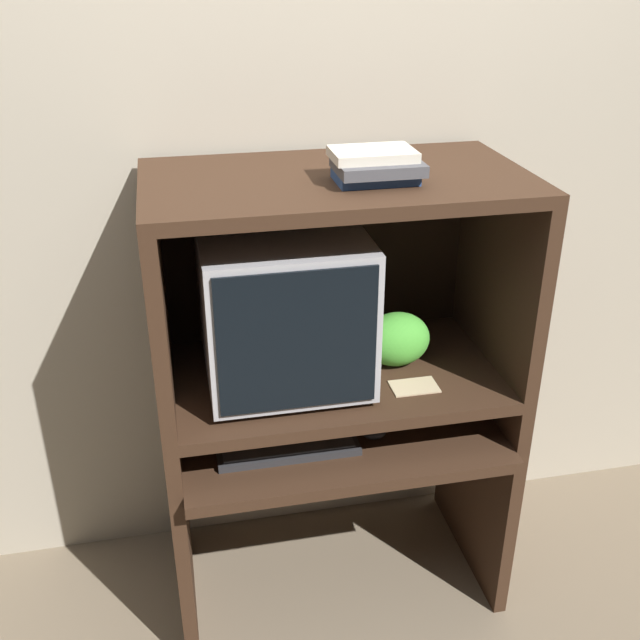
{
  "coord_description": "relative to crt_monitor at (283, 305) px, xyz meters",
  "views": [
    {
      "loc": [
        -0.43,
        -1.56,
        1.91
      ],
      "look_at": [
        -0.04,
        0.28,
        0.96
      ],
      "focal_mm": 42.0,
      "sensor_mm": 36.0,
      "label": 1
    }
  ],
  "objects": [
    {
      "name": "ground_plane",
      "position": [
        0.15,
        -0.28,
        -1.02
      ],
      "size": [
        12.0,
        12.0,
        0.0
      ],
      "primitive_type": "plane",
      "color": "#756651"
    },
    {
      "name": "wall_back",
      "position": [
        0.15,
        0.34,
        0.28
      ],
      "size": [
        6.0,
        0.06,
        2.6
      ],
      "color": "#B2A893",
      "rests_on": "ground_plane"
    },
    {
      "name": "desk_base",
      "position": [
        0.15,
        -0.05,
        -0.62
      ],
      "size": [
        1.01,
        0.61,
        0.63
      ],
      "color": "#382316",
      "rests_on": "ground_plane"
    },
    {
      "name": "desk_monitor_shelf",
      "position": [
        0.15,
        -0.0,
        -0.26
      ],
      "size": [
        1.01,
        0.56,
        0.16
      ],
      "color": "#382316",
      "rests_on": "desk_base"
    },
    {
      "name": "hutch_upper",
      "position": [
        0.15,
        0.03,
        0.17
      ],
      "size": [
        1.01,
        0.56,
        0.58
      ],
      "color": "#382316",
      "rests_on": "desk_monitor_shelf"
    },
    {
      "name": "crt_monitor",
      "position": [
        0.0,
        0.0,
        0.0
      ],
      "size": [
        0.44,
        0.46,
        0.44
      ],
      "color": "#B2B2B7",
      "rests_on": "desk_monitor_shelf"
    },
    {
      "name": "keyboard",
      "position": [
        -0.02,
        -0.13,
        -0.38
      ],
      "size": [
        0.4,
        0.14,
        0.03
      ],
      "color": "#2D2D30",
      "rests_on": "desk_base"
    },
    {
      "name": "mouse",
      "position": [
        0.24,
        -0.13,
        -0.37
      ],
      "size": [
        0.07,
        0.05,
        0.03
      ],
      "color": "#28282B",
      "rests_on": "desk_base"
    },
    {
      "name": "snack_bag",
      "position": [
        0.33,
        0.0,
        -0.15
      ],
      "size": [
        0.2,
        0.15,
        0.16
      ],
      "color": "green",
      "rests_on": "desk_monitor_shelf"
    },
    {
      "name": "book_stack",
      "position": [
        0.23,
        -0.08,
        0.4
      ],
      "size": [
        0.22,
        0.17,
        0.08
      ],
      "color": "navy",
      "rests_on": "hutch_upper"
    },
    {
      "name": "paper_card",
      "position": [
        0.35,
        -0.14,
        -0.22
      ],
      "size": [
        0.13,
        0.09,
        0.0
      ],
      "color": "#CCB28C",
      "rests_on": "desk_monitor_shelf"
    }
  ]
}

